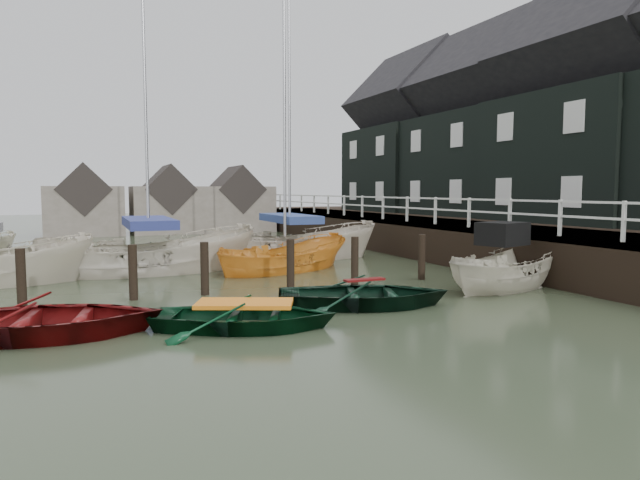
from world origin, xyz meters
name	(u,v)px	position (x,y,z in m)	size (l,w,h in m)	color
ground	(285,314)	(0.00, 0.00, 0.00)	(120.00, 120.00, 0.00)	#2B3521
pier	(412,236)	(9.48, 10.00, 0.71)	(3.04, 32.00, 2.70)	black
land_strip	(509,247)	(15.00, 10.00, 0.00)	(14.00, 38.00, 1.50)	black
quay_houses	(533,126)	(14.99, 8.66, 5.68)	(6.52, 28.14, 10.01)	black
mooring_pilings	(208,276)	(-1.11, 3.00, 0.50)	(13.72, 0.22, 1.80)	black
far_sheds	(165,204)	(0.83, 26.00, 1.86)	(14.00, 4.08, 4.39)	#665B51
rowboat_red	(41,337)	(-4.93, -0.14, 0.00)	(3.19, 4.47, 0.93)	#5B0D0D
rowboat_green	(245,328)	(-1.20, -0.99, 0.00)	(2.61, 3.66, 0.76)	black
rowboat_dkgreen	(364,306)	(2.00, 0.04, 0.00)	(2.90, 4.06, 0.84)	black
motorboat	(506,285)	(6.80, 0.71, 0.09)	(4.93, 3.07, 2.75)	beige
sailboat_b	(150,270)	(-2.08, 7.95, 0.06)	(7.31, 2.75, 12.67)	beige
sailboat_c	(285,269)	(2.30, 6.63, 0.02)	(5.87, 3.90, 10.10)	orange
sailboat_d	(290,257)	(3.61, 9.80, 0.06)	(7.51, 4.27, 12.34)	beige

